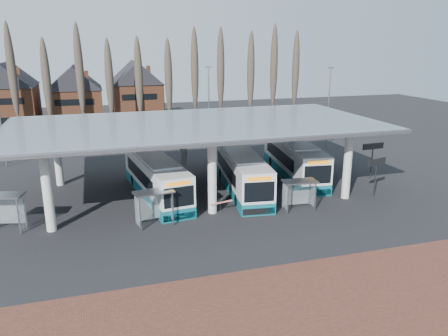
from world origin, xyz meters
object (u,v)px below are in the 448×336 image
object	(u,v)px
bus_2	(241,172)
shelter_0	(3,204)
bus_1	(156,178)
shelter_1	(153,200)
shelter_2	(299,188)
bus_3	(294,159)

from	to	relation	value
bus_2	shelter_0	xyz separation A→B (m)	(-19.17, -3.68, 0.32)
bus_1	shelter_0	distance (m)	12.25
bus_2	shelter_1	xyz separation A→B (m)	(-8.82, -5.80, 0.25)
bus_2	shelter_0	size ratio (longest dim) A/B	4.06
shelter_0	shelter_2	size ratio (longest dim) A/B	1.16
shelter_2	bus_3	bearing A→B (deg)	70.18
shelter_0	shelter_2	bearing A→B (deg)	7.38
bus_1	shelter_1	world-z (taller)	bus_1
bus_2	shelter_1	size ratio (longest dim) A/B	4.29
bus_2	shelter_2	size ratio (longest dim) A/B	4.72
bus_2	bus_3	distance (m)	7.15
bus_1	shelter_2	distance (m)	12.44
bus_2	shelter_0	world-z (taller)	bus_2
bus_3	shelter_1	world-z (taller)	bus_3
bus_1	shelter_2	world-z (taller)	bus_1
bus_3	shelter_1	bearing A→B (deg)	-143.23
bus_1	shelter_2	size ratio (longest dim) A/B	4.65
shelter_2	shelter_1	bearing A→B (deg)	-178.06
bus_3	shelter_2	xyz separation A→B (m)	(-3.83, -8.92, 0.11)
shelter_0	shelter_2	world-z (taller)	shelter_0
bus_2	bus_3	xyz separation A→B (m)	(6.57, 2.83, 0.03)
bus_1	bus_3	xyz separation A→B (m)	(14.28, 2.19, 0.06)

